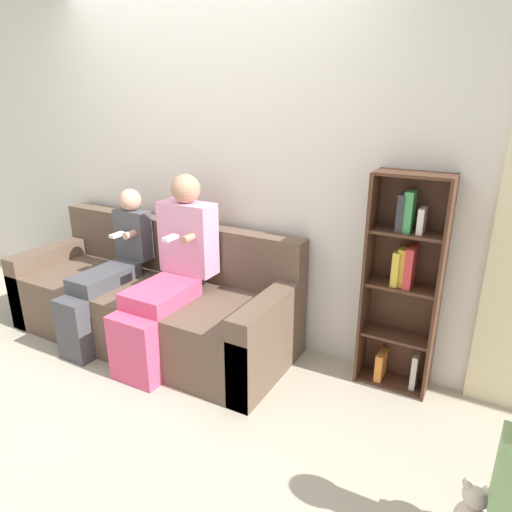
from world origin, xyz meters
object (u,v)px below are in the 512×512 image
object	(u,v)px
bookshelf	(403,281)
child_seated	(108,270)
couch	(153,303)
teddy_bear	(473,512)
adult_seated	(170,269)

from	to	relation	value
bookshelf	child_seated	bearing A→B (deg)	-166.79
couch	teddy_bear	xyz separation A→B (m)	(2.29, -0.65, -0.15)
child_seated	bookshelf	distance (m)	2.07
couch	bookshelf	xyz separation A→B (m)	(1.74, 0.33, 0.41)
couch	teddy_bear	world-z (taller)	couch
adult_seated	child_seated	size ratio (longest dim) A/B	1.14
teddy_bear	child_seated	bearing A→B (deg)	168.97
child_seated	teddy_bear	size ratio (longest dim) A/B	3.80
couch	child_seated	bearing A→B (deg)	-151.85
adult_seated	bookshelf	distance (m)	1.52
teddy_bear	couch	bearing A→B (deg)	164.29
teddy_bear	adult_seated	bearing A→B (deg)	164.82
couch	adult_seated	xyz separation A→B (m)	(0.28, -0.10, 0.36)
bookshelf	teddy_bear	bearing A→B (deg)	-60.09
child_seated	bookshelf	bearing A→B (deg)	13.21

